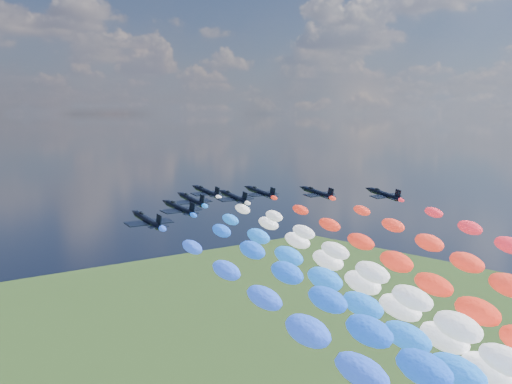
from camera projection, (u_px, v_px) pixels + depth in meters
jet_0 at (148, 220)px, 129.49m from camera, size 9.90×13.26×4.90m
jet_1 at (180, 208)px, 146.09m from camera, size 10.18×13.46×4.90m
jet_2 at (192, 200)px, 160.41m from camera, size 9.72×13.13×4.90m
trail_2 at (432, 374)px, 110.12m from camera, size 7.34×134.69×49.35m
jet_3 at (234, 197)px, 165.63m from camera, size 9.66×13.09×4.90m
trail_3 at (481, 362)px, 115.34m from camera, size 7.34×134.69×49.35m
jet_4 at (207, 192)px, 177.06m from camera, size 9.87×13.24×4.90m
trail_4 at (421, 340)px, 126.77m from camera, size 7.34×134.69×49.35m
jet_5 at (261, 192)px, 175.44m from camera, size 10.13×13.43×4.90m
trail_5 at (499, 343)px, 125.15m from camera, size 7.34×134.69×49.35m
jet_6 at (318, 193)px, 174.42m from camera, size 10.16×13.44×4.90m
jet_7 at (384, 194)px, 171.23m from camera, size 9.64×13.07×4.90m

